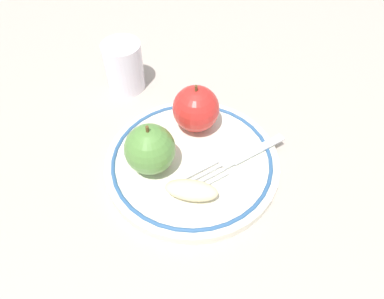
% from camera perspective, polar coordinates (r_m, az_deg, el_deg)
% --- Properties ---
extents(ground_plane, '(2.00, 2.00, 0.00)m').
position_cam_1_polar(ground_plane, '(0.53, -0.07, -4.55)').
color(ground_plane, '#AEA094').
extents(plate, '(0.25, 0.25, 0.02)m').
position_cam_1_polar(plate, '(0.54, 0.00, -1.94)').
color(plate, silver).
rests_on(plate, ground_plane).
extents(apple_red_whole, '(0.07, 0.07, 0.08)m').
position_cam_1_polar(apple_red_whole, '(0.50, -6.43, 0.07)').
color(apple_red_whole, '#56893D').
rests_on(apple_red_whole, plate).
extents(apple_second_whole, '(0.07, 0.07, 0.08)m').
position_cam_1_polar(apple_second_whole, '(0.55, 0.60, 6.24)').
color(apple_second_whole, red).
rests_on(apple_second_whole, plate).
extents(apple_slice_front, '(0.08, 0.06, 0.02)m').
position_cam_1_polar(apple_slice_front, '(0.49, -0.08, -6.22)').
color(apple_slice_front, beige).
rests_on(apple_slice_front, plate).
extents(fork, '(0.06, 0.17, 0.00)m').
position_cam_1_polar(fork, '(0.54, 7.38, -1.36)').
color(fork, silver).
rests_on(fork, plate).
extents(drinking_glass, '(0.06, 0.06, 0.09)m').
position_cam_1_polar(drinking_glass, '(0.65, -10.32, 12.35)').
color(drinking_glass, white).
rests_on(drinking_glass, ground_plane).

